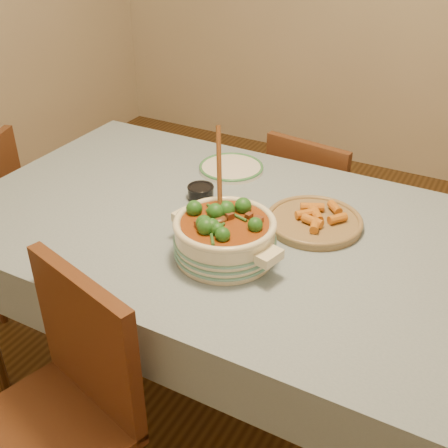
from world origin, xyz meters
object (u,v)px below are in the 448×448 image
Objects in this scene: condiment_bowl at (201,191)px; chair_far at (313,207)px; dining_table at (214,241)px; fried_plate at (314,220)px; chair_near at (62,407)px; white_plate at (231,168)px; stew_casserole at (225,234)px.

condiment_bowl reaches higher than chair_far.
fried_plate is (0.30, 0.12, 0.11)m from dining_table.
chair_far is at bearing 98.25° from chair_near.
dining_table is 0.37m from white_plate.
stew_casserole is at bearing 100.41° from chair_far.
fried_plate is (0.41, 0.02, -0.01)m from condiment_bowl.
stew_casserole reaches higher than chair_far.
stew_casserole is at bearing -52.00° from dining_table.
chair_far is (-0.21, 0.62, -0.32)m from fried_plate.
fried_plate is 0.73m from chair_far.
fried_plate is at bearing 20.73° from dining_table.
fried_plate is at bearing 59.33° from stew_casserole.
dining_table is at bearing -159.27° from fried_plate.
fried_plate is at bearing -28.20° from white_plate.
fried_plate reaches higher than chair_far.
condiment_bowl is (-0.24, 0.27, -0.05)m from stew_casserole.
condiment_bowl is (0.01, -0.24, 0.02)m from white_plate.
white_plate is 1.05m from chair_near.
chair_far is (0.09, 0.73, -0.21)m from dining_table.
fried_plate is 0.42× the size of chair_far.
stew_casserole reaches higher than condiment_bowl.
chair_far is at bearing 92.66° from stew_casserole.
fried_plate is 0.93m from chair_near.
dining_table is 2.10× the size of chair_far.
chair_near is at bearing 90.52° from chair_far.
white_plate is at bearing 151.80° from fried_plate.
condiment_bowl is at bearing -177.20° from fried_plate.
white_plate is at bearing 116.00° from stew_casserole.
chair_near is at bearing -88.64° from condiment_bowl.
stew_casserole is 0.48× the size of chair_far.
fried_plate reaches higher than dining_table.
condiment_bowl is at bearing 137.96° from dining_table.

